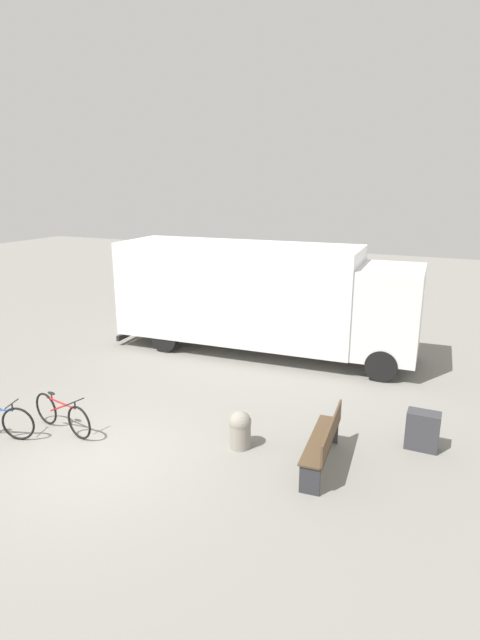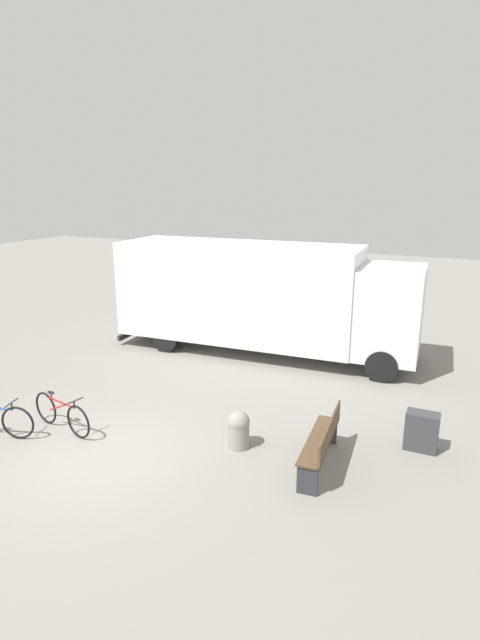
{
  "view_description": "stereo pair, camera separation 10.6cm",
  "coord_description": "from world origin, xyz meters",
  "px_view_note": "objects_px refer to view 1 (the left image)",
  "views": [
    {
      "loc": [
        5.83,
        -6.29,
        4.91
      ],
      "look_at": [
        0.9,
        4.37,
        1.67
      ],
      "focal_mm": 28.0,
      "sensor_mm": 36.0,
      "label": 1
    },
    {
      "loc": [
        5.93,
        -6.25,
        4.91
      ],
      "look_at": [
        0.9,
        4.37,
        1.67
      ],
      "focal_mm": 28.0,
      "sensor_mm": 36.0,
      "label": 2
    }
  ],
  "objects_px": {
    "delivery_truck": "(260,294)",
    "utility_box": "(423,430)",
    "park_bench": "(325,440)",
    "bicycle_middle": "(62,414)",
    "bollard_near_bench": "(240,428)"
  },
  "relations": [
    {
      "from": "delivery_truck",
      "to": "utility_box",
      "type": "relative_size",
      "value": 11.95
    },
    {
      "from": "park_bench",
      "to": "delivery_truck",
      "type": "bearing_deg",
      "value": 28.1
    },
    {
      "from": "park_bench",
      "to": "utility_box",
      "type": "distance_m",
      "value": 2.07
    },
    {
      "from": "park_bench",
      "to": "bicycle_middle",
      "type": "bearing_deg",
      "value": 95.34
    },
    {
      "from": "utility_box",
      "to": "park_bench",
      "type": "bearing_deg",
      "value": -137.2
    },
    {
      "from": "utility_box",
      "to": "bicycle_middle",
      "type": "bearing_deg",
      "value": -160.73
    },
    {
      "from": "park_bench",
      "to": "bollard_near_bench",
      "type": "xyz_separation_m",
      "value": [
        -1.65,
        -0.01,
        -0.14
      ]
    },
    {
      "from": "delivery_truck",
      "to": "utility_box",
      "type": "bearing_deg",
      "value": -41.59
    },
    {
      "from": "delivery_truck",
      "to": "park_bench",
      "type": "bearing_deg",
      "value": -60.2
    },
    {
      "from": "delivery_truck",
      "to": "bollard_near_bench",
      "type": "height_order",
      "value": "delivery_truck"
    },
    {
      "from": "bollard_near_bench",
      "to": "utility_box",
      "type": "distance_m",
      "value": 3.46
    },
    {
      "from": "park_bench",
      "to": "bollard_near_bench",
      "type": "relative_size",
      "value": 2.61
    },
    {
      "from": "delivery_truck",
      "to": "utility_box",
      "type": "height_order",
      "value": "delivery_truck"
    },
    {
      "from": "delivery_truck",
      "to": "park_bench",
      "type": "relative_size",
      "value": 4.64
    },
    {
      "from": "park_bench",
      "to": "bollard_near_bench",
      "type": "height_order",
      "value": "park_bench"
    }
  ]
}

